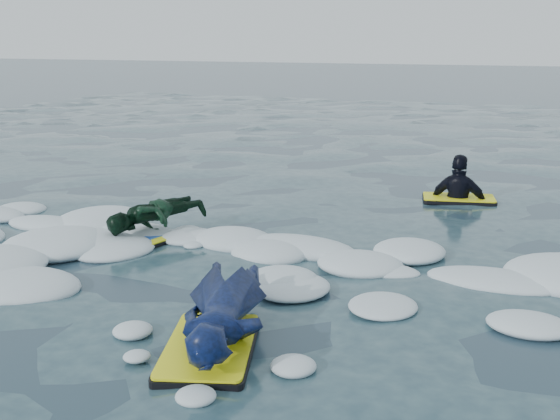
% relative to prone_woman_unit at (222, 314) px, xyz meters
% --- Properties ---
extents(ground, '(120.00, 120.00, 0.00)m').
position_rel_prone_woman_unit_xyz_m(ground, '(-0.85, 0.78, -0.24)').
color(ground, '#18273A').
rests_on(ground, ground).
extents(foam_band, '(12.00, 3.10, 0.30)m').
position_rel_prone_woman_unit_xyz_m(foam_band, '(-0.85, 1.81, -0.24)').
color(foam_band, white).
rests_on(foam_band, ground).
extents(prone_woman_unit, '(1.23, 1.93, 0.48)m').
position_rel_prone_woman_unit_xyz_m(prone_woman_unit, '(0.00, 0.00, 0.00)').
color(prone_woman_unit, black).
rests_on(prone_woman_unit, ground).
extents(prone_child_unit, '(1.08, 1.35, 0.48)m').
position_rel_prone_woman_unit_xyz_m(prone_child_unit, '(-2.08, 2.30, -0.00)').
color(prone_child_unit, black).
rests_on(prone_child_unit, ground).
extents(waiting_rider_unit, '(1.14, 0.79, 1.55)m').
position_rel_prone_woman_unit_xyz_m(waiting_rider_unit, '(0.93, 5.70, -0.31)').
color(waiting_rider_unit, black).
rests_on(waiting_rider_unit, ground).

